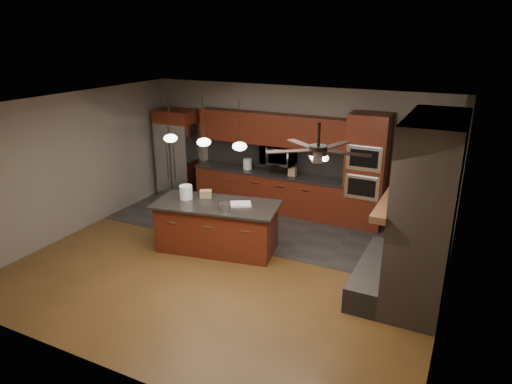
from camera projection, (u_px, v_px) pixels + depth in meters
The scene contains 22 objects.
ground at pixel (230, 263), 8.10m from camera, with size 7.00×7.00×0.00m, color brown.
ceiling at pixel (227, 105), 7.17m from camera, with size 7.00×6.00×0.02m, color white.
back_wall at pixel (294, 150), 10.18m from camera, with size 7.00×0.02×2.80m, color #675C52.
right_wall at pixel (453, 226), 6.19m from camera, with size 0.02×6.00×2.80m, color #675C52.
left_wall at pixel (75, 164), 9.09m from camera, with size 0.02×6.00×2.80m, color #675C52.
slate_tile_patch at pixel (271, 226), 9.63m from camera, with size 7.00×2.40×0.01m, color #2F2D2A.
fireplace_column at pixel (421, 217), 6.75m from camera, with size 1.30×2.10×2.80m.
back_cabinetry at pixel (270, 172), 10.33m from camera, with size 3.59×0.64×2.20m.
oven_tower at pixel (366, 172), 9.28m from camera, with size 0.80×0.63×2.38m.
microwave at pixel (278, 155), 10.11m from camera, with size 0.73×0.41×0.50m, color silver.
refrigerator at pixel (179, 154), 11.15m from camera, with size 0.92×0.75×2.14m.
kitchen_island at pixel (217, 226), 8.48m from camera, with size 2.43×1.44×0.92m.
white_bucket at pixel (186, 192), 8.53m from camera, with size 0.24×0.24×0.26m, color white.
paint_can at pixel (225, 207), 8.00m from camera, with size 0.20×0.20×0.13m, color #9E9EA2.
paint_tray at pixel (241, 204), 8.26m from camera, with size 0.37×0.26×0.04m, color white.
cardboard_box at pixel (206, 194), 8.62m from camera, with size 0.22×0.16×0.14m, color olive.
counter_bucket at pixel (247, 164), 10.48m from camera, with size 0.20×0.20×0.23m, color white.
counter_box at pixel (292, 172), 9.97m from camera, with size 0.16×0.13×0.18m, color #9F7352.
pendant_left at pixel (171, 138), 8.73m from camera, with size 0.26×0.26×0.92m.
pendant_center at pixel (204, 142), 8.41m from camera, with size 0.26×0.26×0.92m.
pendant_right at pixel (240, 146), 8.10m from camera, with size 0.26×0.26×0.92m.
ceiling_fan at pixel (318, 150), 5.86m from camera, with size 1.27×1.33×0.41m.
Camera 1 is at (3.59, -6.28, 3.89)m, focal length 32.00 mm.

